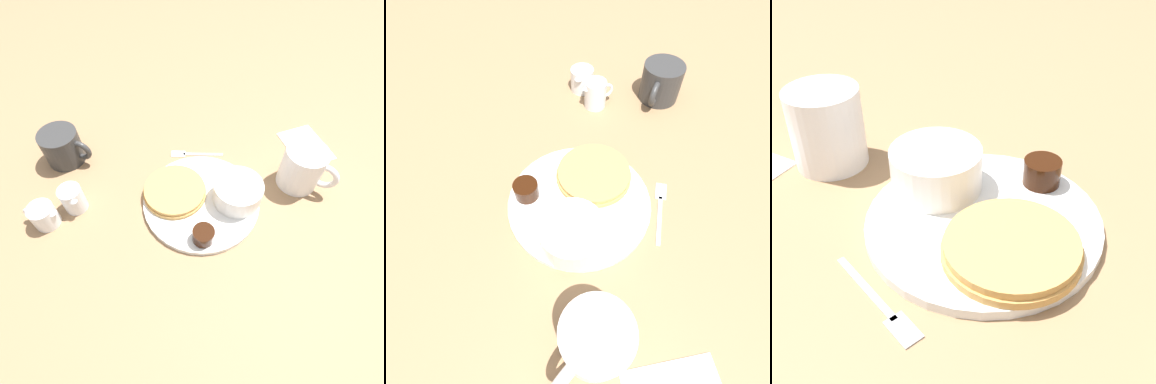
# 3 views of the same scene
# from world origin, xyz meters

# --- Properties ---
(ground_plane) EXTENTS (4.00, 4.00, 0.00)m
(ground_plane) POSITION_xyz_m (0.00, 0.00, 0.00)
(ground_plane) COLOR #93704C
(plate) EXTENTS (0.26, 0.26, 0.01)m
(plate) POSITION_xyz_m (0.00, 0.00, 0.01)
(plate) COLOR white
(plate) RESTS_ON ground_plane
(pancake_stack) EXTENTS (0.14, 0.14, 0.02)m
(pancake_stack) POSITION_xyz_m (-0.05, -0.04, 0.02)
(pancake_stack) COLOR tan
(pancake_stack) RESTS_ON plate
(bowl) EXTENTS (0.11, 0.11, 0.05)m
(bowl) POSITION_xyz_m (0.04, 0.07, 0.04)
(bowl) COLOR white
(bowl) RESTS_ON plate
(syrup_cup) EXTENTS (0.04, 0.04, 0.03)m
(syrup_cup) POSITION_xyz_m (0.08, -0.05, 0.03)
(syrup_cup) COLOR black
(syrup_cup) RESTS_ON plate
(butter_ramekin) EXTENTS (0.05, 0.05, 0.04)m
(butter_ramekin) POSITION_xyz_m (0.07, 0.07, 0.03)
(butter_ramekin) COLOR white
(butter_ramekin) RESTS_ON plate
(coffee_mug) EXTENTS (0.13, 0.09, 0.10)m
(coffee_mug) POSITION_xyz_m (0.08, 0.22, 0.05)
(coffee_mug) COLOR white
(coffee_mug) RESTS_ON ground_plane
(fork) EXTENTS (0.09, 0.11, 0.00)m
(fork) POSITION_xyz_m (-0.13, 0.06, 0.00)
(fork) COLOR silver
(fork) RESTS_ON ground_plane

